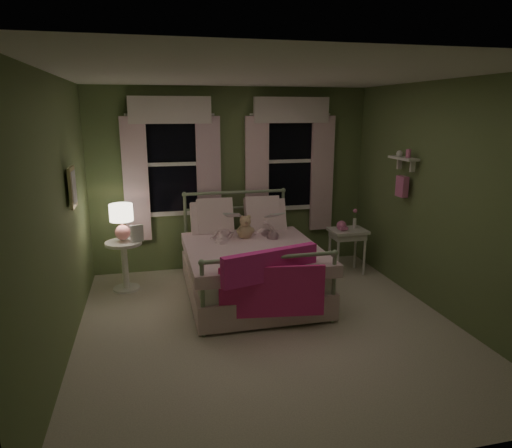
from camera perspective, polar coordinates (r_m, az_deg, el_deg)
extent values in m
plane|color=white|center=(5.06, 1.61, -12.67)|extent=(4.20, 4.20, 0.00)
plane|color=white|center=(4.54, 1.84, 18.17)|extent=(4.20, 4.20, 0.00)
plane|color=#667C4A|center=(6.64, -2.99, 5.56)|extent=(4.00, 0.00, 4.00)
plane|color=#667C4A|center=(2.73, 13.27, -7.14)|extent=(4.00, 0.00, 4.00)
plane|color=#667C4A|center=(4.55, -23.43, 0.52)|extent=(0.00, 4.20, 4.20)
plane|color=#667C4A|center=(5.48, 22.37, 2.75)|extent=(0.00, 4.20, 4.20)
cube|color=white|center=(5.72, -0.74, -4.90)|extent=(1.44, 1.94, 0.26)
cube|color=white|center=(5.80, -0.73, -7.14)|extent=(1.54, 2.02, 0.30)
cube|color=white|center=(5.52, -0.41, -3.62)|extent=(1.58, 1.75, 0.14)
cylinder|color=#9EB793|center=(5.66, -7.62, -6.53)|extent=(0.04, 1.90, 0.04)
cylinder|color=#9EB793|center=(5.93, 5.81, -5.48)|extent=(0.04, 1.90, 0.04)
cylinder|color=#9EB793|center=(6.49, -8.75, -1.32)|extent=(0.04, 0.04, 1.15)
cylinder|color=#9EB793|center=(6.74, 3.35, -0.61)|extent=(0.04, 0.04, 1.15)
sphere|color=#9EB793|center=(6.37, -8.94, 3.68)|extent=(0.07, 0.07, 0.07)
sphere|color=#9EB793|center=(6.62, 3.42, 4.22)|extent=(0.07, 0.07, 0.07)
cylinder|color=#9EB793|center=(6.46, -2.64, 3.97)|extent=(1.42, 0.04, 0.04)
cylinder|color=#9EB793|center=(6.50, -2.62, 2.06)|extent=(1.38, 0.03, 0.03)
cylinder|color=#9EB793|center=(4.72, -6.68, -9.44)|extent=(0.04, 0.04, 0.80)
cylinder|color=#9EB793|center=(5.06, 9.65, -7.90)|extent=(0.04, 0.04, 0.80)
sphere|color=#9EB793|center=(4.58, -6.82, -4.83)|extent=(0.07, 0.07, 0.07)
sphere|color=#9EB793|center=(4.93, 9.84, -3.57)|extent=(0.07, 0.07, 0.07)
cylinder|color=#9EB793|center=(4.70, 1.83, -4.22)|extent=(1.42, 0.04, 0.04)
cube|color=white|center=(6.21, -5.59, 0.22)|extent=(0.55, 0.32, 0.57)
cube|color=white|center=(6.35, 1.22, 0.59)|extent=(0.55, 0.32, 0.57)
cube|color=white|center=(6.20, -5.15, 0.96)|extent=(0.48, 0.30, 0.51)
cube|color=white|center=(6.32, 0.78, 1.27)|extent=(0.48, 0.30, 0.51)
cube|color=#FC31A2|center=(4.73, 1.82, -5.15)|extent=(1.08, 0.40, 0.32)
cube|color=#F42F8A|center=(4.76, 2.02, -8.49)|extent=(1.10, 0.19, 0.55)
imported|color=#F7D1DD|center=(5.94, -4.34, 1.48)|extent=(0.34, 0.25, 0.84)
imported|color=#F7D1DD|center=(6.06, 0.90, 1.15)|extent=(0.38, 0.31, 0.71)
imported|color=beige|center=(5.70, -3.94, 0.70)|extent=(0.23, 0.18, 0.26)
imported|color=beige|center=(5.83, 1.50, 0.59)|extent=(0.21, 0.14, 0.26)
sphere|color=tan|center=(5.90, -1.39, -0.95)|extent=(0.20, 0.20, 0.20)
sphere|color=tan|center=(5.85, -1.35, 0.33)|extent=(0.14, 0.14, 0.14)
sphere|color=tan|center=(5.83, -1.79, 0.83)|extent=(0.06, 0.06, 0.06)
sphere|color=tan|center=(5.84, -0.92, 0.88)|extent=(0.06, 0.06, 0.06)
sphere|color=tan|center=(5.85, -2.09, -0.88)|extent=(0.08, 0.08, 0.08)
sphere|color=tan|center=(5.88, -0.56, -0.79)|extent=(0.08, 0.08, 0.08)
sphere|color=#8C6B51|center=(5.80, -1.24, 0.16)|extent=(0.05, 0.05, 0.05)
cylinder|color=white|center=(6.05, -16.25, -2.31)|extent=(0.46, 0.46, 0.04)
cylinder|color=white|center=(6.14, -16.05, -5.09)|extent=(0.08, 0.08, 0.60)
cylinder|color=white|center=(6.25, -15.86, -7.74)|extent=(0.34, 0.34, 0.03)
sphere|color=pink|center=(6.02, -16.34, -1.03)|extent=(0.19, 0.19, 0.19)
cylinder|color=pink|center=(5.99, -16.41, 0.08)|extent=(0.03, 0.03, 0.12)
cylinder|color=#FFEAC6|center=(5.96, -16.51, 1.39)|extent=(0.29, 0.29, 0.21)
imported|color=beige|center=(5.96, -15.34, -2.21)|extent=(0.21, 0.26, 0.02)
cube|color=white|center=(6.54, 11.41, -0.83)|extent=(0.50, 0.40, 0.04)
cube|color=white|center=(6.56, 11.38, -1.42)|extent=(0.44, 0.34, 0.08)
cylinder|color=white|center=(6.42, 10.20, -4.03)|extent=(0.04, 0.04, 0.60)
cylinder|color=white|center=(6.58, 13.40, -3.74)|extent=(0.04, 0.04, 0.60)
cylinder|color=white|center=(6.68, 9.18, -3.27)|extent=(0.04, 0.04, 0.60)
cylinder|color=white|center=(6.84, 12.29, -3.01)|extent=(0.04, 0.04, 0.60)
sphere|color=pink|center=(6.48, 10.64, -0.20)|extent=(0.14, 0.14, 0.14)
cube|color=pink|center=(6.40, 10.95, -0.56)|extent=(0.10, 0.05, 0.04)
cylinder|color=white|center=(6.61, 12.21, 0.10)|extent=(0.05, 0.05, 0.14)
cylinder|color=#4C7F3F|center=(6.59, 12.26, 1.03)|extent=(0.01, 0.01, 0.12)
sphere|color=pink|center=(6.57, 12.29, 1.62)|extent=(0.06, 0.06, 0.06)
cube|color=black|center=(6.50, -10.45, 7.39)|extent=(0.76, 0.02, 1.35)
cube|color=white|center=(6.44, -10.71, 13.57)|extent=(0.84, 0.05, 0.06)
cube|color=white|center=(6.59, -10.17, 1.32)|extent=(0.84, 0.05, 0.06)
cube|color=white|center=(6.47, -14.00, 7.18)|extent=(0.06, 0.05, 1.40)
cube|color=white|center=(6.51, -6.89, 7.53)|extent=(0.06, 0.05, 1.40)
cube|color=white|center=(6.48, -10.44, 7.37)|extent=(0.76, 0.04, 0.05)
cube|color=white|center=(6.45, -14.79, 5.32)|extent=(0.34, 0.06, 1.70)
cube|color=silver|center=(6.50, -5.92, 5.77)|extent=(0.34, 0.06, 1.70)
cube|color=white|center=(6.38, -10.70, 13.84)|extent=(1.10, 0.08, 0.36)
cylinder|color=white|center=(6.42, -10.69, 13.30)|extent=(1.20, 0.03, 0.03)
cube|color=black|center=(6.80, 4.14, 7.86)|extent=(0.76, 0.02, 1.35)
cube|color=white|center=(6.74, 4.29, 13.77)|extent=(0.84, 0.05, 0.06)
cube|color=white|center=(6.89, 4.08, 2.05)|extent=(0.84, 0.05, 0.06)
cube|color=white|center=(6.67, 0.88, 7.78)|extent=(0.06, 0.05, 1.40)
cube|color=white|center=(6.91, 7.38, 7.88)|extent=(0.06, 0.05, 1.40)
cube|color=white|center=(6.78, 4.19, 7.84)|extent=(0.76, 0.04, 0.05)
cube|color=white|center=(6.63, 0.12, 6.00)|extent=(0.34, 0.06, 1.70)
cube|color=white|center=(6.93, 8.24, 6.20)|extent=(0.34, 0.06, 1.70)
cube|color=white|center=(6.68, 4.47, 14.02)|extent=(1.10, 0.08, 0.36)
cylinder|color=white|center=(6.72, 4.35, 13.51)|extent=(1.20, 0.03, 0.03)
cube|color=white|center=(5.95, 17.95, 7.82)|extent=(0.15, 0.50, 0.03)
cube|color=white|center=(5.85, 18.99, 6.86)|extent=(0.06, 0.03, 0.14)
cube|color=white|center=(6.11, 17.50, 7.23)|extent=(0.06, 0.03, 0.14)
cylinder|color=pink|center=(5.86, 18.51, 8.38)|extent=(0.06, 0.06, 0.10)
sphere|color=white|center=(6.03, 17.50, 8.40)|extent=(0.08, 0.08, 0.08)
cube|color=pink|center=(6.00, 17.79, 4.49)|extent=(0.08, 0.18, 0.26)
cube|color=beige|center=(5.08, -21.97, 4.27)|extent=(0.03, 0.32, 0.42)
cube|color=silver|center=(5.08, -21.81, 4.28)|extent=(0.01, 0.25, 0.34)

